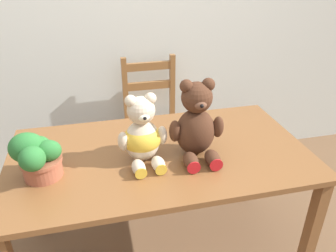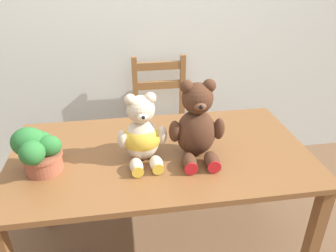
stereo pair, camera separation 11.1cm
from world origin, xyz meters
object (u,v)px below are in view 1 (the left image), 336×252
Objects in this scene: wooden_chair_behind at (153,124)px; teddy_bear_right at (196,124)px; potted_plant at (37,156)px; teddy_bear_left at (142,135)px.

wooden_chair_behind is 2.46× the size of teddy_bear_right.
potted_plant is at bearing 3.66° from teddy_bear_right.
wooden_chair_behind is 1.00m from teddy_bear_right.
teddy_bear_left is (-0.22, -0.89, 0.42)m from wooden_chair_behind.
wooden_chair_behind is 1.22m from potted_plant.
wooden_chair_behind reaches higher than potted_plant.
teddy_bear_left reaches higher than potted_plant.
wooden_chair_behind is 2.81× the size of teddy_bear_left.
teddy_bear_left is at bearing 0.85° from teddy_bear_right.
teddy_bear_left is 0.49m from potted_plant.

